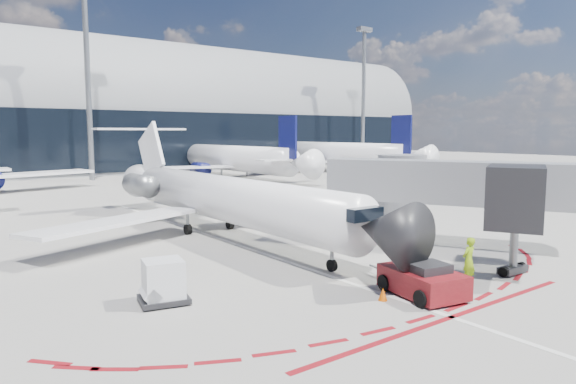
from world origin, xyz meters
TOP-DOWN VIEW (x-y plane):
  - ground at (0.00, 0.00)m, footprint 260.00×260.00m
  - apron_centerline at (0.00, 2.00)m, footprint 0.25×40.00m
  - apron_stop_bar at (0.00, -11.50)m, footprint 14.00×0.25m
  - terminal_building at (0.00, 64.97)m, footprint 150.00×24.15m
  - jet_bridge at (9.79, -3.01)m, footprint 10.03×15.20m
  - light_mast_centre at (5.00, 48.00)m, footprint 0.70×0.70m
  - light_mast_east at (55.00, 48.00)m, footprint 0.70×0.70m
  - regional_jet at (0.60, 5.71)m, footprint 23.12×28.51m
  - pushback_tug at (1.13, -9.36)m, footprint 2.72×5.26m
  - ramp_worker at (3.96, -9.45)m, footprint 0.75×0.52m
  - uld_container at (-7.30, -4.25)m, footprint 2.01×1.81m
  - safety_cone_right at (-0.56, -8.86)m, footprint 0.35×0.35m
  - bg_airliner_1 at (22.88, 42.33)m, footprint 32.07×33.95m
  - bg_airliner_2 at (42.49, 42.15)m, footprint 33.78×35.76m

SIDE VIEW (x-z plane):
  - ground at x=0.00m, z-range 0.00..0.00m
  - apron_centerline at x=0.00m, z-range 0.00..0.01m
  - apron_stop_bar at x=0.00m, z-range 0.00..0.01m
  - safety_cone_right at x=-0.56m, z-range 0.00..0.49m
  - pushback_tug at x=1.13m, z-range -0.08..1.26m
  - uld_container at x=-7.30m, z-range -0.01..1.63m
  - ramp_worker at x=3.96m, z-range 0.00..1.96m
  - regional_jet at x=0.60m, z-range -1.19..5.95m
  - jet_bridge at x=9.79m, z-range 0.56..5.46m
  - bg_airliner_1 at x=22.88m, z-range 0.00..10.37m
  - bg_airliner_2 at x=42.49m, z-range 0.00..10.93m
  - terminal_building at x=0.00m, z-range -3.48..20.52m
  - light_mast_centre at x=5.00m, z-range 0.00..25.00m
  - light_mast_east at x=55.00m, z-range 0.00..25.00m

